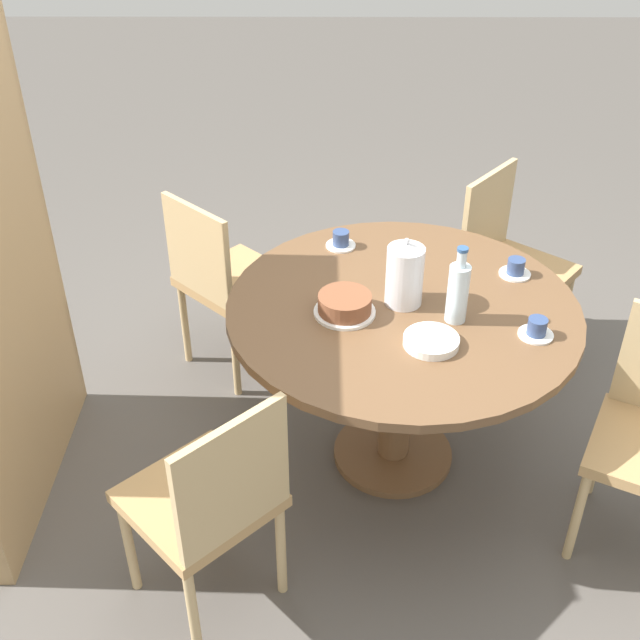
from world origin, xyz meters
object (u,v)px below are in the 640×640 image
(coffee_pot, at_px, (403,274))
(chair_c, at_px, (225,278))
(cup_a, at_px, (341,240))
(chair_d, at_px, (210,501))
(cup_c, at_px, (516,269))
(cake_main, at_px, (345,305))
(cup_b, at_px, (537,329))
(water_bottle, at_px, (458,291))
(chair_b, at_px, (508,261))

(coffee_pot, bearing_deg, chair_c, 50.62)
(coffee_pot, xyz_separation_m, cup_a, (0.41, 0.21, -0.09))
(chair_d, distance_m, cup_a, 1.24)
(chair_d, height_order, cup_c, chair_d)
(chair_c, relative_size, cup_c, 7.32)
(cake_main, distance_m, cup_c, 0.71)
(chair_d, distance_m, cake_main, 0.83)
(cake_main, height_order, cup_b, cake_main)
(coffee_pot, distance_m, cup_c, 0.50)
(chair_c, distance_m, chair_d, 1.31)
(water_bottle, xyz_separation_m, cup_a, (0.52, 0.39, -0.09))
(chair_c, xyz_separation_m, coffee_pot, (-0.59, -0.72, 0.39))
(coffee_pot, distance_m, cup_b, 0.50)
(chair_b, xyz_separation_m, cup_c, (-0.55, 0.12, 0.29))
(chair_b, distance_m, cup_c, 0.63)
(chair_d, xyz_separation_m, cup_b, (0.51, -1.08, 0.29))
(chair_c, xyz_separation_m, chair_d, (-1.31, -0.08, 0.00))
(coffee_pot, bearing_deg, water_bottle, -121.30)
(cup_a, height_order, cup_c, same)
(chair_b, relative_size, chair_c, 1.00)
(chair_b, bearing_deg, water_bottle, -164.35)
(cake_main, distance_m, cup_a, 0.48)
(coffee_pot, relative_size, cup_a, 2.18)
(cup_c, bearing_deg, cup_b, 179.12)
(chair_d, xyz_separation_m, water_bottle, (0.61, -0.82, 0.38))
(chair_b, xyz_separation_m, chair_c, (-0.15, 1.28, 0.00))
(chair_c, bearing_deg, water_bottle, -174.12)
(cake_main, bearing_deg, cup_b, -101.42)
(chair_c, bearing_deg, cup_c, -155.01)
(chair_c, bearing_deg, chair_d, 137.42)
(chair_b, bearing_deg, cup_b, -147.30)
(chair_b, distance_m, chair_d, 1.89)
(cup_b, relative_size, cup_c, 1.00)
(chair_d, xyz_separation_m, cake_main, (0.64, -0.43, 0.30))
(chair_b, distance_m, chair_c, 1.29)
(chair_b, relative_size, coffee_pot, 3.35)
(chair_d, relative_size, cup_b, 7.32)
(water_bottle, bearing_deg, chair_c, 52.10)
(chair_d, relative_size, cup_c, 7.32)
(chair_d, bearing_deg, coffee_pot, -175.36)
(coffee_pot, bearing_deg, cup_b, -114.79)
(cake_main, distance_m, cup_b, 0.67)
(cake_main, bearing_deg, water_bottle, -95.28)
(cup_b, bearing_deg, chair_c, 55.63)
(water_bottle, relative_size, cake_main, 1.31)
(cup_c, bearing_deg, coffee_pot, 113.23)
(cake_main, bearing_deg, cup_c, -68.01)
(chair_d, relative_size, cake_main, 4.01)
(water_bottle, xyz_separation_m, cake_main, (0.04, 0.39, -0.08))
(water_bottle, bearing_deg, cup_b, -109.95)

